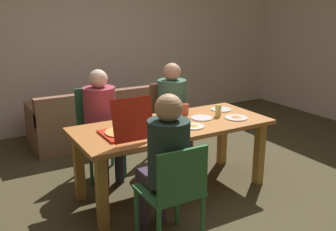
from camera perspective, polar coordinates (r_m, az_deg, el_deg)
name	(u,v)px	position (r m, az deg, el deg)	size (l,w,h in m)	color
ground_plane	(173,190)	(4.10, 0.71, -11.20)	(20.00, 20.00, 0.00)	#483F26
back_wall	(85,40)	(6.12, -12.44, 11.05)	(7.53, 0.12, 2.75)	silver
dining_table	(173,134)	(3.85, 0.75, -2.79)	(2.00, 0.85, 0.74)	#BC7136
chair_0	(98,126)	(4.41, -10.54, -1.64)	(0.45, 0.43, 1.00)	#276740
person_0	(102,115)	(4.23, -9.98, 0.08)	(0.35, 0.52, 1.23)	#2F2C3E
chair_1	(168,116)	(4.86, 0.03, -0.11)	(0.42, 0.44, 0.94)	brown
person_1	(174,103)	(4.69, 0.86, 1.93)	(0.35, 0.49, 1.22)	#3F2E44
chair_2	(174,191)	(2.99, 0.98, -11.26)	(0.45, 0.44, 0.89)	#2F713A
person_2	(165,157)	(3.00, -0.38, -6.21)	(0.33, 0.51, 1.26)	#423242
pizza_box_0	(125,130)	(3.47, -6.50, -2.23)	(0.38, 0.46, 0.39)	red
plate_0	(221,109)	(4.36, 7.98, 0.91)	(0.23, 0.23, 0.01)	white
plate_1	(236,117)	(4.06, 10.25, -0.30)	(0.24, 0.24, 0.03)	white
plate_2	(202,118)	(4.01, 5.10, -0.37)	(0.23, 0.23, 0.01)	white
plate_3	(193,126)	(3.72, 3.82, -1.60)	(0.22, 0.22, 0.03)	white
drinking_glass_0	(185,110)	(4.11, 2.60, 0.90)	(0.08, 0.08, 0.12)	#B84933
drinking_glass_1	(169,121)	(3.71, 0.22, -0.84)	(0.07, 0.07, 0.12)	silver
drinking_glass_2	(218,111)	(4.09, 7.56, 0.74)	(0.06, 0.06, 0.13)	#DECC5D
couch	(104,121)	(5.58, -9.62, -0.77)	(2.02, 0.84, 0.79)	#8F6149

